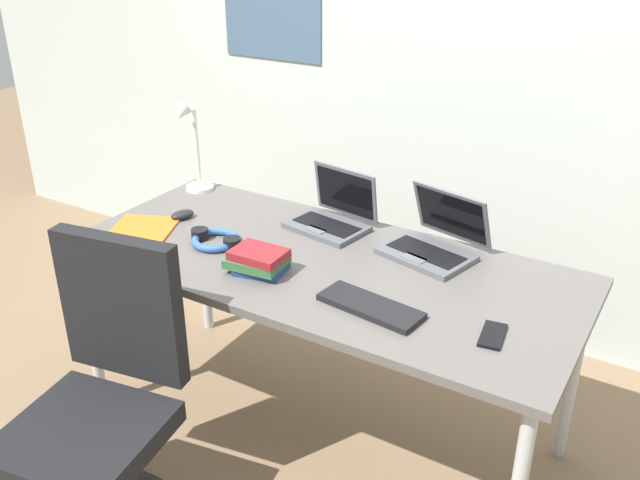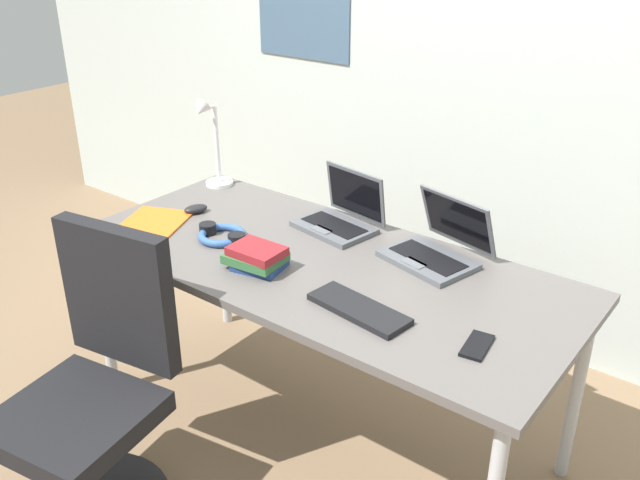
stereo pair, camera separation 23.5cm
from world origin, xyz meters
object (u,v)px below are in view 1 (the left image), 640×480
desk_lamp (191,148)px  computer_mouse (182,215)px  office_chair (101,425)px  book_stack (258,260)px  cell_phone (493,335)px  headphones (216,240)px  paper_folder_front_right (139,233)px  external_keyboard (370,306)px  laptop_front_left (434,242)px  laptop_front_right (332,216)px

desk_lamp → computer_mouse: 0.34m
desk_lamp → office_chair: (0.45, -1.01, -0.54)m
book_stack → office_chair: size_ratio=0.21×
cell_phone → headphones: headphones is taller
headphones → paper_folder_front_right: bearing=-164.6°
desk_lamp → cell_phone: (1.47, -0.42, -0.19)m
desk_lamp → book_stack: bearing=-34.1°
office_chair → cell_phone: bearing=30.0°
headphones → paper_folder_front_right: size_ratio=0.69×
external_keyboard → cell_phone: bearing=14.6°
laptop_front_left → cell_phone: bearing=-49.0°
computer_mouse → cell_phone: 1.33m
desk_lamp → external_keyboard: (1.10, -0.47, -0.19)m
computer_mouse → office_chair: size_ratio=0.10×
headphones → computer_mouse: bearing=157.0°
external_keyboard → office_chair: bearing=-132.9°
desk_lamp → paper_folder_front_right: bearing=-76.9°
paper_folder_front_right → office_chair: 0.75m
headphones → paper_folder_front_right: headphones is taller
laptop_front_right → paper_folder_front_right: (-0.59, -0.43, -0.04)m
office_chair → external_keyboard: bearing=39.7°
laptop_front_left → office_chair: (-0.67, -0.99, -0.39)m
desk_lamp → book_stack: (0.66, -0.45, -0.16)m
laptop_front_right → desk_lamp: bearing=179.4°
cell_phone → headphones: bearing=168.2°
headphones → office_chair: 0.75m
book_stack → cell_phone: bearing=1.7°
cell_phone → book_stack: size_ratio=0.65×
headphones → book_stack: book_stack is taller
computer_mouse → laptop_front_left: bearing=35.0°
desk_lamp → laptop_front_left: bearing=-1.0°
desk_lamp → cell_phone: 1.54m
book_stack → paper_folder_front_right: size_ratio=0.67×
laptop_front_right → external_keyboard: size_ratio=0.98×
laptop_front_left → cell_phone: size_ratio=2.68×
desk_lamp → laptop_front_right: size_ratio=1.23×
office_chair → paper_folder_front_right: bearing=121.3°
headphones → cell_phone: bearing=-3.6°
computer_mouse → book_stack: bearing=0.5°
book_stack → external_keyboard: bearing=-3.0°
book_stack → paper_folder_front_right: bearing=179.2°
desk_lamp → office_chair: desk_lamp is taller
external_keyboard → headphones: headphones is taller
computer_mouse → headphones: size_ratio=0.45×
computer_mouse → cell_phone: bearing=14.1°
desk_lamp → computer_mouse: size_ratio=4.17×
laptop_front_left → book_stack: size_ratio=1.76×
paper_folder_front_right → office_chair: office_chair is taller
laptop_front_right → external_keyboard: (0.40, -0.46, -0.03)m
laptop_front_left → book_stack: laptop_front_left is taller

